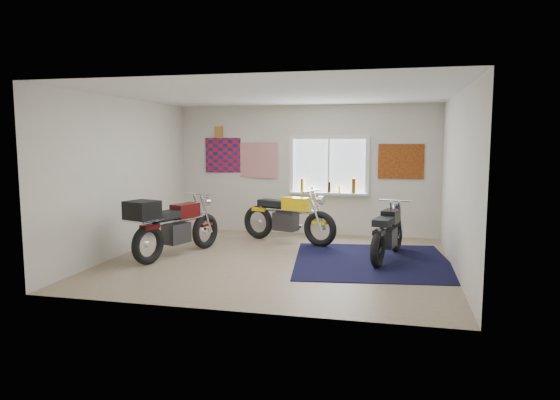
% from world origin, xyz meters
% --- Properties ---
extents(ground, '(5.50, 5.50, 0.00)m').
position_xyz_m(ground, '(0.00, 0.00, 0.00)').
color(ground, '#9E896B').
rests_on(ground, ground).
extents(room_shell, '(5.50, 5.50, 5.50)m').
position_xyz_m(room_shell, '(0.00, 0.00, 1.64)').
color(room_shell, white).
rests_on(room_shell, ground).
extents(navy_rug, '(2.81, 2.90, 0.01)m').
position_xyz_m(navy_rug, '(1.51, 0.29, 0.01)').
color(navy_rug, black).
rests_on(navy_rug, ground).
extents(window_assembly, '(1.66, 0.17, 1.26)m').
position_xyz_m(window_assembly, '(0.50, 2.47, 1.37)').
color(window_assembly, white).
rests_on(window_assembly, room_shell).
extents(oil_bottles, '(1.15, 0.09, 0.30)m').
position_xyz_m(oil_bottles, '(0.59, 2.40, 1.03)').
color(oil_bottles, '#916915').
rests_on(oil_bottles, window_assembly).
extents(flag_display, '(1.60, 0.10, 1.17)m').
position_xyz_m(flag_display, '(-1.90, 2.48, 2.15)').
color(flag_display, red).
rests_on(flag_display, room_shell).
extents(triumph_poster, '(0.90, 0.03, 0.70)m').
position_xyz_m(triumph_poster, '(1.95, 2.48, 1.55)').
color(triumph_poster, '#A54C14').
rests_on(triumph_poster, room_shell).
extents(yellow_triumph, '(2.01, 0.91, 1.05)m').
position_xyz_m(yellow_triumph, '(-0.17, 1.50, 0.46)').
color(yellow_triumph, black).
rests_on(yellow_triumph, ground).
extents(black_chrome_bike, '(0.65, 1.84, 0.95)m').
position_xyz_m(black_chrome_bike, '(1.75, 0.54, 0.42)').
color(black_chrome_bike, black).
rests_on(black_chrome_bike, navy_rug).
extents(maroon_tourer, '(1.01, 2.02, 1.04)m').
position_xyz_m(maroon_tourer, '(-1.81, -0.18, 0.54)').
color(maroon_tourer, black).
rests_on(maroon_tourer, ground).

